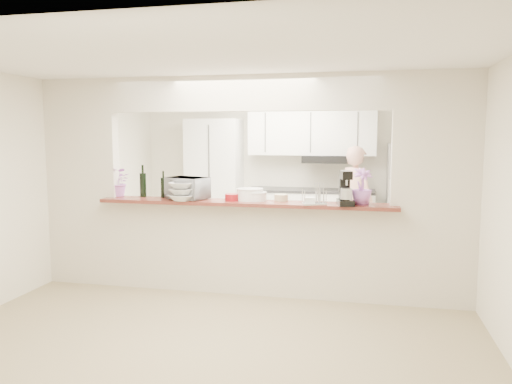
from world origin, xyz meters
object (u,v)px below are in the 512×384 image
(refrigerator, at_px, (411,198))
(stand_mixer, at_px, (345,190))
(toaster_oven, at_px, (187,188))
(person, at_px, (356,200))

(refrigerator, xyz_separation_m, stand_mixer, (-0.92, -2.79, 0.41))
(toaster_oven, distance_m, stand_mixer, 1.84)
(stand_mixer, bearing_deg, refrigerator, 71.75)
(toaster_oven, bearing_deg, person, 69.62)
(refrigerator, xyz_separation_m, person, (-0.85, -0.35, -0.02))
(stand_mixer, bearing_deg, toaster_oven, 175.75)
(refrigerator, distance_m, person, 0.92)
(toaster_oven, height_order, stand_mixer, stand_mixer)
(refrigerator, relative_size, toaster_oven, 3.69)
(stand_mixer, height_order, person, person)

